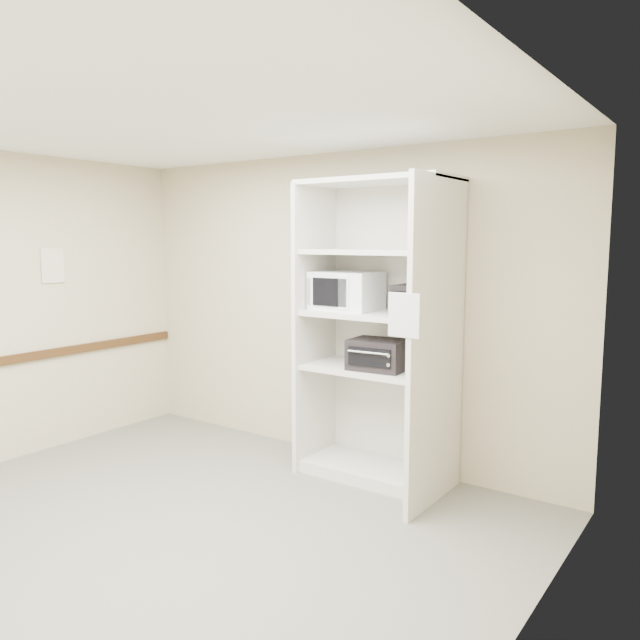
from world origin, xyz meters
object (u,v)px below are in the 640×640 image
Objects in this scene: shelving_unit at (382,342)px; microwave at (347,291)px; toaster_oven_lower at (378,355)px; toaster_oven_upper at (421,300)px.

shelving_unit is 0.53m from microwave.
shelving_unit reaches higher than microwave.
shelving_unit is at bearing 88.40° from toaster_oven_lower.
shelving_unit is at bearing -3.81° from microwave.
shelving_unit is 6.05× the size of toaster_oven_upper.
toaster_oven_lower is (-0.31, -0.10, -0.44)m from toaster_oven_upper.
microwave is at bearing 177.02° from shelving_unit.
shelving_unit is 4.61× the size of microwave.
microwave is at bearing -176.35° from toaster_oven_upper.
toaster_oven_lower is at bearing -86.32° from shelving_unit.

